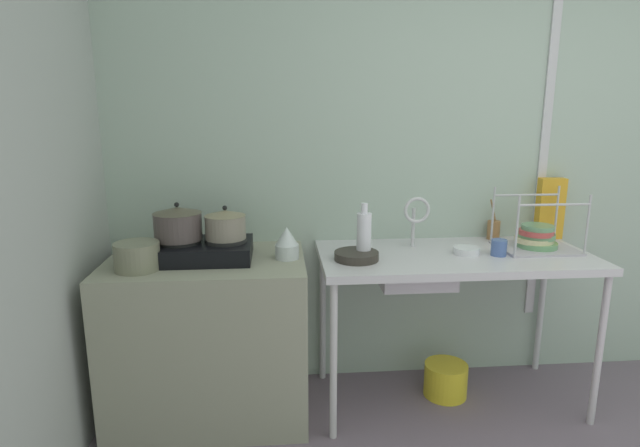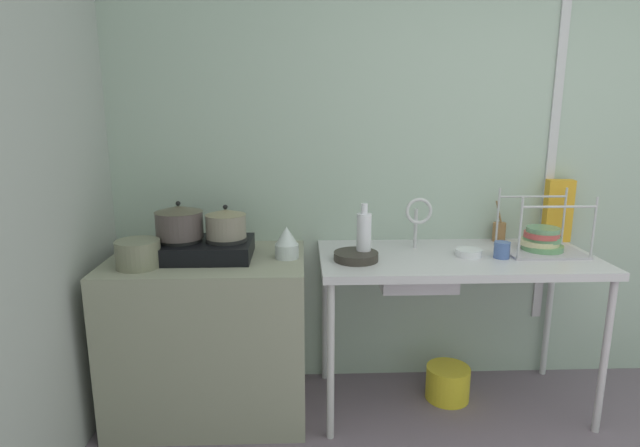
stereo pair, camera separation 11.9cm
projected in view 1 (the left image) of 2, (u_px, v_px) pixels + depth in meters
wall_back at (515, 174)px, 3.00m from camera, size 5.44×0.10×2.41m
wall_metal_strip at (544, 154)px, 2.92m from camera, size 0.05×0.01×1.93m
counter_concrete at (209, 337)px, 2.66m from camera, size 0.99×0.65×0.84m
counter_sink at (454, 265)px, 2.68m from camera, size 1.41×0.65×0.84m
stove at (203, 250)px, 2.55m from camera, size 0.48×0.34×0.11m
pot_on_left_burner at (178, 223)px, 2.51m from camera, size 0.24×0.24×0.19m
pot_on_right_burner at (225, 224)px, 2.53m from camera, size 0.20×0.20×0.17m
pot_beside_stove at (137, 256)px, 2.38m from camera, size 0.21×0.21×0.13m
percolator at (287, 243)px, 2.56m from camera, size 0.12×0.12×0.16m
sink_basin at (414, 270)px, 2.64m from camera, size 0.37×0.31×0.15m
faucet at (416, 213)px, 2.71m from camera, size 0.14×0.08×0.29m
frying_pan at (356, 256)px, 2.55m from camera, size 0.22×0.22×0.04m
dish_rack at (536, 238)px, 2.74m from camera, size 0.39×0.31×0.32m
cup_by_rack at (499, 248)px, 2.62m from camera, size 0.08×0.08×0.08m
small_bowl_on_drainboard at (466, 251)px, 2.65m from camera, size 0.13×0.13×0.04m
bottle_by_sink at (364, 234)px, 2.57m from camera, size 0.07×0.07×0.28m
cereal_box at (550, 208)px, 2.95m from camera, size 0.15×0.08×0.35m
utensil_jar at (493, 229)px, 2.95m from camera, size 0.07×0.07×0.23m
bucket_on_floor at (445, 380)px, 2.87m from camera, size 0.24×0.24×0.19m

